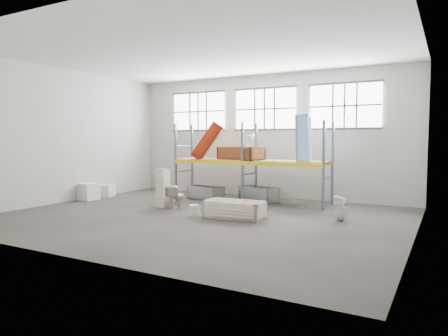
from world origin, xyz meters
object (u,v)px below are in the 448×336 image
Objects in this scene: steel_tub_right at (259,194)px; bucket at (194,210)px; rust_tub_flat at (241,154)px; blue_tub_upright at (304,139)px; bathtub_beige at (234,209)px; cistern_tall at (163,188)px; steel_tub_left at (206,193)px; carton_near at (88,191)px; toilet_beige at (176,197)px; toilet_white at (341,208)px.

steel_tub_right is 3.73m from bucket.
blue_tub_upright reaches higher than rust_tub_flat.
cistern_tall is (-3.07, 0.51, 0.41)m from bathtub_beige.
steel_tub_left is 4.63m from carton_near.
blue_tub_upright is at bearing 2.59° from rust_tub_flat.
bathtub_beige is 1.00× the size of rust_tub_flat.
steel_tub_left is 0.86× the size of blue_tub_upright.
toilet_beige reaches higher than bucket.
rust_tub_flat is 2.36× the size of carton_near.
cistern_tall is 3.39m from rust_tub_flat.
toilet_beige is 0.59m from cistern_tall.
blue_tub_upright reaches higher than bathtub_beige.
bucket is (0.16, -3.56, -1.65)m from rust_tub_flat.
bucket is (1.31, -0.89, -0.23)m from toilet_beige.
rust_tub_flat is at bearing -177.41° from blue_tub_upright.
toilet_white is at bearing -26.10° from rust_tub_flat.
toilet_white is 0.96× the size of carton_near.
cistern_tall is 0.81× the size of blue_tub_upright.
toilet_beige is 2.30m from steel_tub_left.
blue_tub_upright reaches higher than toilet_white.
steel_tub_left is at bearing 95.16° from cistern_tall.
carton_near is at bearing 173.15° from bathtub_beige.
bucket is at bearing -65.35° from toilet_white.
rust_tub_flat reaches higher than carton_near.
blue_tub_upright reaches higher than bucket.
bucket is (-1.25, -0.33, -0.09)m from bathtub_beige.
rust_tub_flat is at bearing -110.70° from toilet_white.
toilet_beige is at bearing -78.74° from toilet_white.
cistern_tall is 0.75× the size of rust_tub_flat.
toilet_beige is 0.57× the size of steel_tub_left.
carton_near is at bearing -81.23° from toilet_white.
toilet_white is 0.44× the size of blue_tub_upright.
blue_tub_upright reaches higher than carton_near.
toilet_beige is 0.49× the size of blue_tub_upright.
steel_tub_right is 4.46× the size of bucket.
rust_tub_flat is (1.66, 2.72, 1.15)m from cistern_tall.
bathtub_beige is 3.44m from steel_tub_right.
cistern_tall is (-0.52, -0.05, 0.27)m from toilet_beige.
cistern_tall reaches higher than toilet_beige.
bathtub_beige is at bearing 158.74° from toilet_beige.
carton_near is at bearing -155.11° from steel_tub_right.
blue_tub_upright is 2.19× the size of carton_near.
toilet_white is 2.10× the size of bucket.
steel_tub_right is 1.70m from rust_tub_flat.
bathtub_beige is 1.07× the size of blue_tub_upright.
toilet_white is at bearing -31.95° from steel_tub_right.
cistern_tall is 1.78× the size of carton_near.
toilet_white reaches higher than bathtub_beige.
toilet_white reaches higher than steel_tub_right.
cistern_tall is 2.40m from steel_tub_left.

